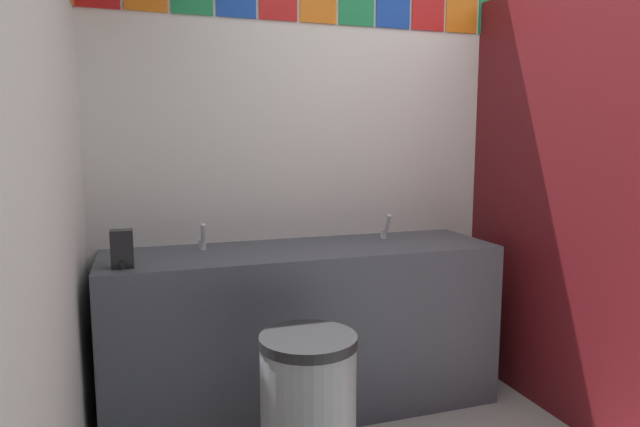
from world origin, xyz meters
TOP-DOWN VIEW (x-y plane):
  - wall_back at (0.00, 1.51)m, footprint 3.62×0.09m
  - vanity_counter at (-0.80, 1.19)m, footprint 1.92×0.55m
  - faucet_left at (-1.28, 1.28)m, footprint 0.04×0.10m
  - faucet_right at (-0.32, 1.28)m, footprint 0.04×0.10m
  - soap_dispenser at (-1.64, 1.04)m, footprint 0.09×0.09m
  - stall_divider at (0.52, 0.51)m, footprint 0.92×1.42m
  - toilet at (0.99, 0.99)m, footprint 0.39×0.49m
  - trash_bin at (-0.98, 0.55)m, footprint 0.37×0.37m

SIDE VIEW (x-z plane):
  - toilet at x=0.99m, z-range -0.07..0.67m
  - trash_bin at x=-0.98m, z-range 0.00..0.63m
  - vanity_counter at x=-0.80m, z-range 0.01..0.84m
  - faucet_left at x=-1.28m, z-range 0.81..0.95m
  - faucet_right at x=-0.32m, z-range 0.81..0.95m
  - soap_dispenser at x=-1.64m, z-range 0.83..0.99m
  - stall_divider at x=0.52m, z-range 0.00..2.12m
  - wall_back at x=0.00m, z-range 0.00..2.73m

